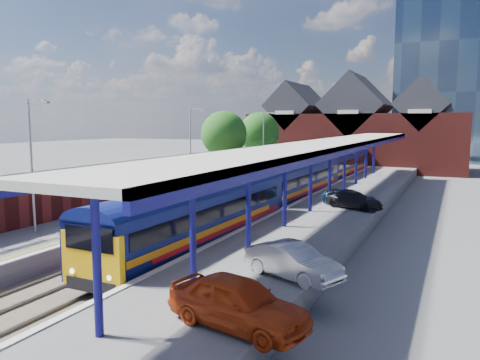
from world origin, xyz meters
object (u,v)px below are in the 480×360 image
(lamp_post_b, at_px, (33,157))
(platform_sign, at_px, (218,171))
(lamp_post_c, at_px, (192,144))
(parked_car_dark, at_px, (354,200))
(lamp_post_d, at_px, (264,138))
(parked_car_blue, at_px, (350,198))
(parked_car_silver, at_px, (293,261))
(parked_car_red, at_px, (238,302))
(train, at_px, (323,169))

(lamp_post_b, xyz_separation_m, platform_sign, (1.36, 18.00, -2.30))
(lamp_post_c, bearing_deg, parked_car_dark, -7.33)
(lamp_post_d, distance_m, platform_sign, 14.25)
(lamp_post_b, bearing_deg, parked_car_blue, 48.42)
(parked_car_silver, bearing_deg, lamp_post_c, 63.10)
(lamp_post_d, bearing_deg, parked_car_red, -68.99)
(train, xyz_separation_m, lamp_post_d, (-7.86, 3.71, 2.87))
(lamp_post_c, distance_m, platform_sign, 3.34)
(lamp_post_b, relative_size, parked_car_blue, 1.73)
(train, xyz_separation_m, parked_car_dark, (5.92, -14.06, -0.55))
(parked_car_red, bearing_deg, lamp_post_d, 33.52)
(parked_car_silver, relative_size, parked_car_dark, 1.00)
(lamp_post_c, relative_size, platform_sign, 2.80)
(parked_car_silver, bearing_deg, parked_car_red, -157.78)
(parked_car_red, bearing_deg, parked_car_blue, 15.82)
(parked_car_blue, bearing_deg, lamp_post_b, 165.64)
(lamp_post_b, height_order, lamp_post_c, same)
(lamp_post_d, bearing_deg, parked_car_blue, -51.82)
(lamp_post_c, bearing_deg, platform_sign, 55.74)
(platform_sign, xyz_separation_m, parked_car_silver, (13.23, -19.19, -1.04))
(lamp_post_b, distance_m, parked_car_dark, 20.10)
(lamp_post_c, bearing_deg, lamp_post_d, 90.00)
(lamp_post_b, bearing_deg, parked_car_red, -22.03)
(lamp_post_b, distance_m, parked_car_silver, 15.02)
(platform_sign, bearing_deg, parked_car_red, -61.10)
(train, height_order, lamp_post_d, lamp_post_d)
(platform_sign, bearing_deg, parked_car_silver, -55.41)
(parked_car_red, height_order, parked_car_blue, parked_car_red)
(train, bearing_deg, parked_car_silver, -77.12)
(platform_sign, bearing_deg, lamp_post_d, 95.56)
(train, distance_m, parked_car_silver, 30.24)
(lamp_post_d, height_order, parked_car_silver, lamp_post_d)
(platform_sign, bearing_deg, parked_car_blue, -13.90)
(train, height_order, lamp_post_c, lamp_post_c)
(lamp_post_c, xyz_separation_m, parked_car_red, (14.55, -21.89, -3.25))
(platform_sign, relative_size, parked_car_blue, 0.62)
(lamp_post_d, xyz_separation_m, parked_car_red, (14.55, -37.89, -3.25))
(lamp_post_d, relative_size, parked_car_blue, 1.73)
(parked_car_blue, bearing_deg, platform_sign, 103.32)
(lamp_post_c, xyz_separation_m, parked_car_silver, (14.60, -17.19, -3.34))
(train, xyz_separation_m, lamp_post_c, (-7.86, -12.29, 2.87))
(lamp_post_c, bearing_deg, train, 57.41)
(train, bearing_deg, parked_car_blue, -67.51)
(parked_car_red, relative_size, parked_car_silver, 1.10)
(lamp_post_d, xyz_separation_m, parked_car_silver, (14.60, -33.19, -3.34))
(platform_sign, distance_m, parked_car_blue, 12.39)
(platform_sign, xyz_separation_m, parked_car_blue, (11.98, -2.96, -1.13))
(train, xyz_separation_m, lamp_post_b, (-7.86, -28.29, 2.87))
(lamp_post_c, height_order, parked_car_dark, lamp_post_c)
(lamp_post_d, height_order, platform_sign, lamp_post_d)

